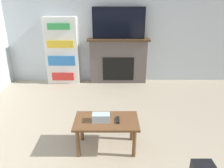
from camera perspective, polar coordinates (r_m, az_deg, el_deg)
name	(u,v)px	position (r m, az deg, el deg)	size (l,w,h in m)	color
wall_back	(109,22)	(5.00, -0.85, 15.83)	(5.58, 0.06, 2.70)	silver
fireplace	(118,61)	(5.02, 1.66, 6.09)	(1.38, 0.28, 1.01)	#605651
tv	(119,23)	(4.84, 1.77, 15.62)	(1.13, 0.03, 0.67)	black
coffee_table	(106,125)	(2.84, -1.47, -10.58)	(0.81, 0.47, 0.42)	brown
tissue_box	(101,117)	(2.76, -2.87, -8.73)	(0.22, 0.12, 0.10)	silver
remote_control	(118,120)	(2.78, 1.53, -9.36)	(0.04, 0.15, 0.02)	black
bookshelf	(62,51)	(5.06, -12.86, 8.36)	(0.72, 0.29, 1.48)	white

